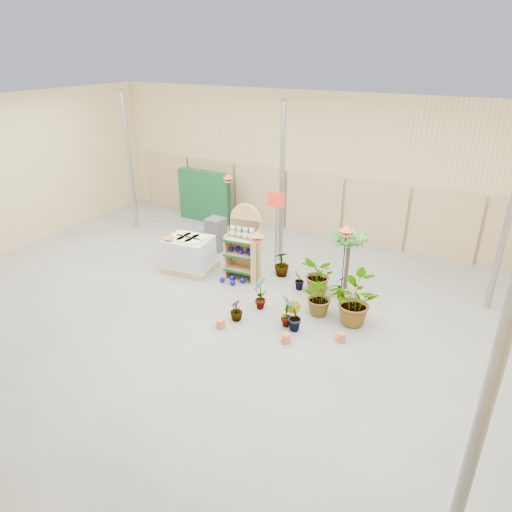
{
  "coord_description": "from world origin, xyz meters",
  "views": [
    {
      "loc": [
        5.21,
        -7.38,
        5.68
      ],
      "look_at": [
        0.3,
        1.5,
        1.0
      ],
      "focal_mm": 32.0,
      "sensor_mm": 36.0,
      "label": 1
    }
  ],
  "objects_px": {
    "bird_table_front": "(257,236)",
    "potted_plant_2": "(321,296)",
    "display_shelf": "(244,245)",
    "pallet_stack": "(189,254)"
  },
  "relations": [
    {
      "from": "potted_plant_2",
      "to": "display_shelf",
      "type": "bearing_deg",
      "value": 162.28
    },
    {
      "from": "bird_table_front",
      "to": "pallet_stack",
      "type": "bearing_deg",
      "value": 172.79
    },
    {
      "from": "display_shelf",
      "to": "pallet_stack",
      "type": "relative_size",
      "value": 1.41
    },
    {
      "from": "display_shelf",
      "to": "pallet_stack",
      "type": "bearing_deg",
      "value": -172.65
    },
    {
      "from": "pallet_stack",
      "to": "potted_plant_2",
      "type": "relative_size",
      "value": 1.56
    },
    {
      "from": "display_shelf",
      "to": "potted_plant_2",
      "type": "xyz_separation_m",
      "value": [
        2.5,
        -0.8,
        -0.46
      ]
    },
    {
      "from": "display_shelf",
      "to": "potted_plant_2",
      "type": "bearing_deg",
      "value": -23.93
    },
    {
      "from": "bird_table_front",
      "to": "potted_plant_2",
      "type": "bearing_deg",
      "value": -4.34
    },
    {
      "from": "display_shelf",
      "to": "bird_table_front",
      "type": "height_order",
      "value": "display_shelf"
    },
    {
      "from": "display_shelf",
      "to": "pallet_stack",
      "type": "xyz_separation_m",
      "value": [
        -1.55,
        -0.37,
        -0.45
      ]
    }
  ]
}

